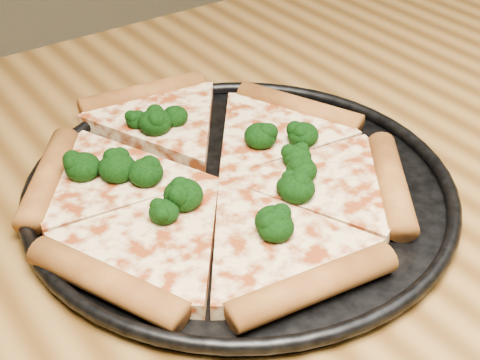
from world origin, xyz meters
TOP-DOWN VIEW (x-y plane):
  - dining_table at (0.00, 0.00)m, footprint 1.20×0.90m
  - pizza_pan at (-0.01, 0.09)m, footprint 0.35×0.35m
  - pizza at (-0.02, 0.10)m, footprint 0.32×0.33m
  - broccoli_florets at (-0.02, 0.10)m, footprint 0.20×0.21m

SIDE VIEW (x-z plane):
  - dining_table at x=0.00m, z-range 0.28..1.03m
  - pizza_pan at x=-0.01m, z-range 0.75..0.77m
  - pizza at x=-0.02m, z-range 0.75..0.78m
  - broccoli_florets at x=-0.02m, z-range 0.76..0.79m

